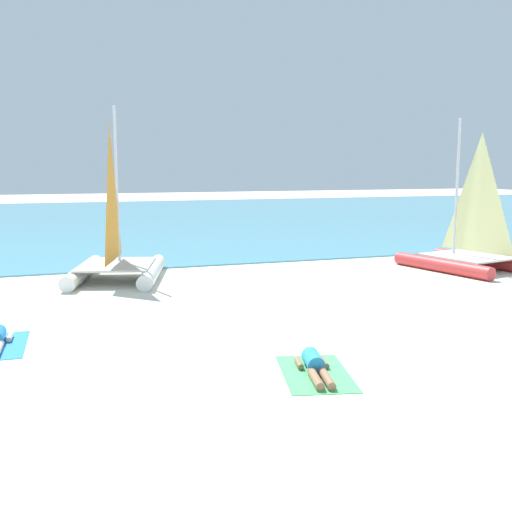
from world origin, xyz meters
TOP-DOWN VIEW (x-y plane):
  - ground_plane at (0.00, 10.00)m, footprint 120.00×120.00m
  - ocean_water at (0.00, 30.55)m, footprint 120.00×40.00m
  - sailboat_red at (8.19, 7.13)m, footprint 3.25×4.30m
  - sailboat_white at (-3.04, 9.03)m, footprint 3.52×4.55m
  - towel_right at (-0.74, -0.55)m, footprint 1.50×2.10m
  - sunbather_right at (-0.73, -0.49)m, footprint 0.74×1.56m

SIDE VIEW (x-z plane):
  - ground_plane at x=0.00m, z-range 0.00..0.00m
  - towel_right at x=-0.74m, z-range 0.00..0.01m
  - ocean_water at x=0.00m, z-range 0.00..0.05m
  - sunbather_right at x=-0.73m, z-range -0.02..0.28m
  - sailboat_red at x=8.19m, z-range -1.76..3.25m
  - sailboat_white at x=-3.04m, z-range -1.84..3.41m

